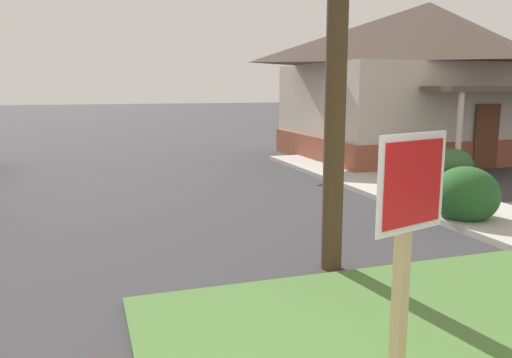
% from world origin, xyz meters
% --- Properties ---
extents(sidewalk_strip, '(2.20, 18.93, 0.12)m').
position_xyz_m(sidewalk_strip, '(6.72, 6.45, 0.06)').
color(sidewalk_strip, '#B2AFA8').
rests_on(sidewalk_strip, ground).
extents(stop_sign, '(0.67, 0.37, 2.19)m').
position_xyz_m(stop_sign, '(1.46, 1.60, 1.13)').
color(stop_sign, tan).
rests_on(stop_sign, grass_corner_patch).
extents(corner_house, '(9.70, 8.03, 5.56)m').
position_xyz_m(corner_house, '(11.34, 14.92, 2.86)').
color(corner_house, brown).
rests_on(corner_house, ground).
extents(shrub_near_porch, '(1.22, 1.22, 0.88)m').
position_xyz_m(shrub_near_porch, '(9.12, 10.56, 0.44)').
color(shrub_near_porch, '#356231').
rests_on(shrub_near_porch, ground).
extents(shrub_by_curb, '(1.25, 1.25, 1.10)m').
position_xyz_m(shrub_by_curb, '(6.16, 6.44, 0.55)').
color(shrub_by_curb, '#255825').
rests_on(shrub_by_curb, ground).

